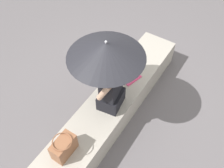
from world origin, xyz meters
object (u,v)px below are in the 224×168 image
parasol (106,50)px  magazine (130,78)px  person_seated (111,85)px  handbag_black (64,147)px

parasol → magazine: (0.52, -0.06, -0.92)m
magazine → person_seated: bearing=-163.1°
person_seated → parasol: parasol is taller
person_seated → handbag_black: size_ratio=2.93×
parasol → magazine: size_ratio=3.78×
handbag_black → magazine: bearing=-2.5°
person_seated → magazine: 0.66m
parasol → handbag_black: bearing=-179.8°
handbag_black → parasol: bearing=0.2°
handbag_black → magazine: handbag_black is taller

